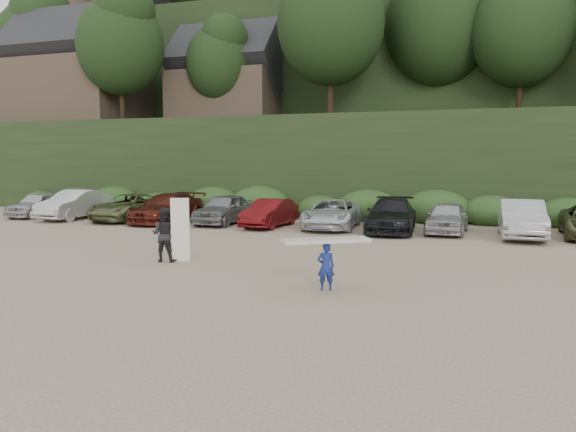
% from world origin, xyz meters
% --- Properties ---
extents(ground, '(120.00, 120.00, 0.00)m').
position_xyz_m(ground, '(0.00, 0.00, 0.00)').
color(ground, tan).
rests_on(ground, ground).
extents(hillside_backdrop, '(90.00, 41.50, 28.00)m').
position_xyz_m(hillside_backdrop, '(-0.26, 35.93, 11.22)').
color(hillside_backdrop, black).
rests_on(hillside_backdrop, ground).
extents(parked_cars, '(39.78, 5.91, 1.65)m').
position_xyz_m(parked_cars, '(0.70, 10.00, 0.75)').
color(parked_cars, silver).
rests_on(parked_cars, ground).
extents(child_surfer, '(2.23, 1.72, 1.34)m').
position_xyz_m(child_surfer, '(3.06, -2.54, 0.91)').
color(child_surfer, navy).
rests_on(child_surfer, ground).
extents(adult_surfer, '(1.36, 0.78, 2.12)m').
position_xyz_m(adult_surfer, '(-2.99, -0.28, 0.91)').
color(adult_surfer, black).
rests_on(adult_surfer, ground).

